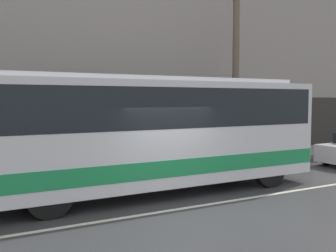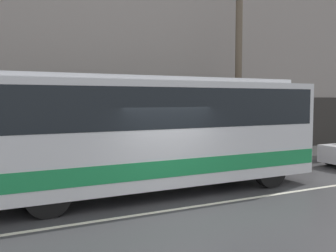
{
  "view_description": "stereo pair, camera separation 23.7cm",
  "coord_description": "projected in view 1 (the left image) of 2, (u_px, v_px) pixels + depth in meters",
  "views": [
    {
      "loc": [
        -4.54,
        -7.85,
        2.7
      ],
      "look_at": [
        0.62,
        1.86,
        1.91
      ],
      "focal_mm": 40.0,
      "sensor_mm": 36.0,
      "label": 1
    },
    {
      "loc": [
        -4.33,
        -7.96,
        2.7
      ],
      "look_at": [
        0.62,
        1.86,
        1.91
      ],
      "focal_mm": 40.0,
      "sensor_mm": 36.0,
      "label": 2
    }
  ],
  "objects": [
    {
      "name": "transit_bus",
      "position": [
        146.0,
        129.0,
        10.69
      ],
      "size": [
        10.59,
        2.55,
        3.31
      ],
      "color": "silver",
      "rests_on": "ground_plane"
    },
    {
      "name": "sidewalk",
      "position": [
        110.0,
        170.0,
        13.93
      ],
      "size": [
        60.0,
        2.68,
        0.16
      ],
      "color": "gray",
      "rests_on": "ground_plane"
    },
    {
      "name": "lane_stripe",
      "position": [
        181.0,
        209.0,
        9.23
      ],
      "size": [
        54.0,
        0.14,
        0.01
      ],
      "color": "beige",
      "rests_on": "ground_plane"
    },
    {
      "name": "utility_pole_near",
      "position": [
        236.0,
        75.0,
        15.61
      ],
      "size": [
        0.28,
        0.28,
        7.1
      ],
      "color": "brown",
      "rests_on": "sidewalk"
    },
    {
      "name": "building_facade",
      "position": [
        95.0,
        2.0,
        14.78
      ],
      "size": [
        60.0,
        0.35,
        13.51
      ],
      "color": "gray",
      "rests_on": "ground_plane"
    },
    {
      "name": "ground_plane",
      "position": [
        181.0,
        209.0,
        9.23
      ],
      "size": [
        60.0,
        60.0,
        0.0
      ],
      "primitive_type": "plane",
      "color": "#38383A"
    },
    {
      "name": "pedestrian_waiting",
      "position": [
        41.0,
        153.0,
        12.39
      ],
      "size": [
        0.36,
        0.36,
        1.65
      ],
      "color": "maroon",
      "rests_on": "sidewalk"
    }
  ]
}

